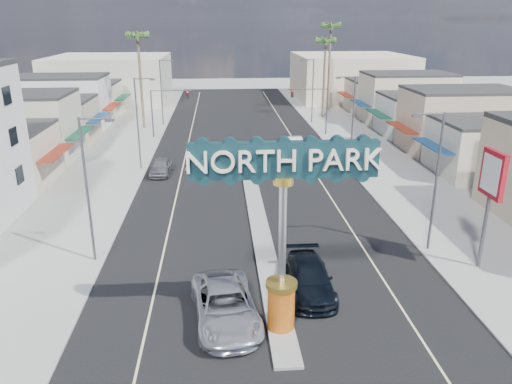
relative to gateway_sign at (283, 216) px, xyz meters
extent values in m
plane|color=gray|center=(0.00, 28.02, -5.93)|extent=(160.00, 160.00, 0.00)
cube|color=black|center=(0.00, 28.02, -5.92)|extent=(20.00, 120.00, 0.01)
cube|color=gray|center=(0.00, 12.02, -5.85)|extent=(1.30, 30.00, 0.16)
cube|color=gray|center=(-14.00, 28.02, -5.87)|extent=(8.00, 120.00, 0.12)
cube|color=gray|center=(14.00, 28.02, -5.87)|extent=(8.00, 120.00, 0.12)
cube|color=beige|center=(-24.00, 41.02, -2.93)|extent=(12.00, 42.00, 6.00)
cube|color=#B7B29E|center=(24.00, 41.02, -2.93)|extent=(12.00, 42.00, 6.00)
cube|color=#B7B29E|center=(-22.00, 73.02, -1.93)|extent=(20.00, 20.00, 8.00)
cube|color=beige|center=(22.00, 73.02, -1.93)|extent=(20.00, 20.00, 8.00)
cylinder|color=#AF440D|center=(0.00, 0.02, -4.67)|extent=(1.30, 1.30, 2.20)
cylinder|color=gold|center=(0.00, 0.02, -3.44)|extent=(1.50, 1.50, 0.25)
cylinder|color=#B7B7BC|center=(0.00, 0.02, -0.92)|extent=(0.36, 0.36, 4.80)
cylinder|color=gold|center=(0.00, 0.02, 1.66)|extent=(0.90, 0.90, 0.35)
cube|color=#0F2A30|center=(0.00, 0.02, 2.58)|extent=(8.20, 0.50, 1.60)
cylinder|color=#47474C|center=(-11.00, 42.02, -2.93)|extent=(0.18, 0.18, 6.00)
cylinder|color=#47474C|center=(-8.50, 42.02, -0.03)|extent=(5.00, 0.12, 0.12)
cube|color=black|center=(-6.50, 42.02, -0.53)|extent=(0.32, 0.32, 1.00)
sphere|color=red|center=(-6.50, 41.84, -0.21)|extent=(0.22, 0.22, 0.22)
cylinder|color=#47474C|center=(11.00, 42.02, -2.93)|extent=(0.18, 0.18, 6.00)
cylinder|color=#47474C|center=(8.50, 42.02, -0.03)|extent=(5.00, 0.12, 0.12)
cube|color=black|center=(6.50, 42.02, -0.53)|extent=(0.32, 0.32, 1.00)
sphere|color=red|center=(6.50, 41.84, -0.21)|extent=(0.22, 0.22, 0.22)
cylinder|color=#47474C|center=(-10.60, 8.02, -1.43)|extent=(0.16, 0.16, 9.00)
cylinder|color=#47474C|center=(-9.70, 8.02, 2.97)|extent=(1.80, 0.10, 0.10)
cube|color=#47474C|center=(-8.90, 8.02, 2.87)|extent=(0.50, 0.22, 0.15)
cylinder|color=#47474C|center=(-10.60, 28.02, -1.43)|extent=(0.16, 0.16, 9.00)
cylinder|color=#47474C|center=(-9.70, 28.02, 2.97)|extent=(1.80, 0.10, 0.10)
cube|color=#47474C|center=(-8.90, 28.02, 2.87)|extent=(0.50, 0.22, 0.15)
cylinder|color=#47474C|center=(-10.60, 50.02, -1.43)|extent=(0.16, 0.16, 9.00)
cylinder|color=#47474C|center=(-9.70, 50.02, 2.97)|extent=(1.80, 0.10, 0.10)
cube|color=#47474C|center=(-8.90, 50.02, 2.87)|extent=(0.50, 0.22, 0.15)
cylinder|color=#47474C|center=(10.60, 8.02, -1.43)|extent=(0.16, 0.16, 9.00)
cylinder|color=#47474C|center=(9.70, 8.02, 2.97)|extent=(1.80, 0.10, 0.10)
cube|color=#47474C|center=(8.90, 8.02, 2.87)|extent=(0.50, 0.22, 0.15)
cylinder|color=#47474C|center=(10.60, 28.02, -1.43)|extent=(0.16, 0.16, 9.00)
cylinder|color=#47474C|center=(9.70, 28.02, 2.97)|extent=(1.80, 0.10, 0.10)
cube|color=#47474C|center=(8.90, 28.02, 2.87)|extent=(0.50, 0.22, 0.15)
cylinder|color=#47474C|center=(10.60, 50.02, -1.43)|extent=(0.16, 0.16, 9.00)
cylinder|color=#47474C|center=(9.70, 50.02, 2.97)|extent=(1.80, 0.10, 0.10)
cube|color=#47474C|center=(8.90, 50.02, 2.87)|extent=(0.50, 0.22, 0.15)
cylinder|color=brown|center=(-13.00, 48.02, 0.07)|extent=(0.36, 0.36, 12.00)
cylinder|color=brown|center=(13.00, 54.02, -0.43)|extent=(0.36, 0.36, 11.00)
cylinder|color=brown|center=(15.00, 60.02, 0.57)|extent=(0.36, 0.36, 13.00)
imported|color=silver|center=(-2.65, 0.92, -5.03)|extent=(3.75, 6.77, 1.79)
imported|color=black|center=(2.00, 3.44, -5.11)|extent=(2.34, 5.67, 1.64)
imported|color=slate|center=(-8.41, 26.28, -5.15)|extent=(2.13, 4.65, 1.55)
imported|color=silver|center=(5.57, 33.42, -5.06)|extent=(2.09, 5.34, 1.73)
cylinder|color=#47474C|center=(12.65, 5.40, -3.58)|extent=(0.22, 0.22, 4.46)
cube|color=maroon|center=(12.65, 5.40, 0.00)|extent=(0.30, 2.23, 2.68)
cube|color=white|center=(12.49, 5.40, 0.00)|extent=(0.04, 1.79, 2.12)
camera|label=1|loc=(-2.73, -20.44, 8.29)|focal=35.00mm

